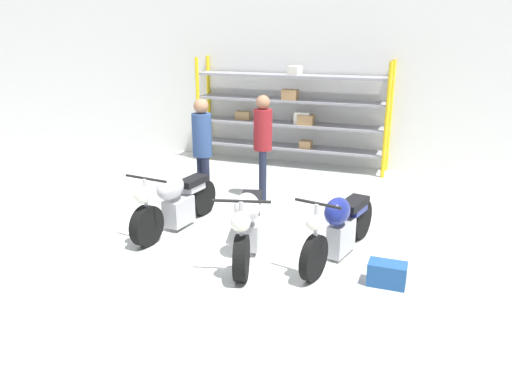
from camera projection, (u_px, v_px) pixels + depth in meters
ground_plane at (246, 249)px, 6.82m from camera, size 30.00×30.00×0.00m
back_wall at (329, 82)px, 10.57m from camera, size 30.00×0.08×3.60m
shelving_rack at (290, 112)px, 10.67m from camera, size 4.19×0.63×2.29m
motorcycle_silver at (175, 202)px, 7.38m from camera, size 0.68×1.95×0.97m
motorcycle_white at (248, 223)px, 6.55m from camera, size 0.87×2.04×1.00m
motorcycle_blue at (340, 226)px, 6.46m from camera, size 0.72×2.04×0.97m
person_browsing at (202, 144)px, 8.13m from camera, size 0.45×0.45×1.81m
person_near_rack at (263, 138)px, 8.54m from camera, size 0.41×0.41×1.82m
toolbox at (387, 274)px, 5.83m from camera, size 0.44×0.26×0.28m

